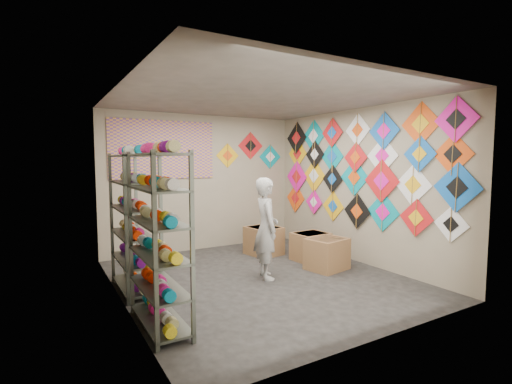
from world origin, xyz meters
TOP-DOWN VIEW (x-y plane):
  - ground at (0.00, 0.00)m, footprint 4.50×4.50m
  - room_walls at (0.00, 0.00)m, footprint 4.50×4.50m
  - shelf_rack_front at (-1.78, -0.85)m, footprint 0.40×1.10m
  - shelf_rack_back at (-1.78, 0.45)m, footprint 0.40×1.10m
  - string_spools at (-1.78, -0.20)m, footprint 0.12×2.36m
  - kite_wall_display at (1.98, 0.03)m, footprint 0.06×4.30m
  - back_wall_kites at (1.11, 2.24)m, footprint 1.58×0.02m
  - poster at (-0.80, 2.23)m, footprint 2.00×0.01m
  - shopkeeper at (0.10, -0.01)m, footprint 0.76×0.67m
  - carton_a at (1.20, -0.14)m, footprint 0.71×0.62m
  - carton_b at (1.33, 0.45)m, footprint 0.64×0.54m
  - carton_c at (0.81, 1.22)m, footprint 0.64×0.69m

SIDE VIEW (x-z plane):
  - ground at x=0.00m, z-range 0.00..0.00m
  - carton_b at x=1.33m, z-range 0.00..0.49m
  - carton_a at x=1.20m, z-range 0.00..0.52m
  - carton_c at x=0.81m, z-range 0.00..0.53m
  - shopkeeper at x=0.10m, z-range 0.00..1.54m
  - shelf_rack_front at x=-1.78m, z-range 0.00..1.90m
  - shelf_rack_back at x=-1.78m, z-range 0.00..1.90m
  - string_spools at x=-1.78m, z-range 0.99..1.11m
  - room_walls at x=0.00m, z-range -0.61..3.89m
  - kite_wall_display at x=1.98m, z-range 0.62..2.69m
  - back_wall_kites at x=1.11m, z-range 1.57..2.37m
  - poster at x=-0.80m, z-range 1.45..2.55m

